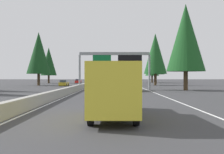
{
  "coord_description": "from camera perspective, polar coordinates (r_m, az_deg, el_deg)",
  "views": [
    {
      "loc": [
        -3.5,
        -5.64,
        2.29
      ],
      "look_at": [
        63.0,
        -5.32,
        2.19
      ],
      "focal_mm": 41.47,
      "sensor_mm": 36.0,
      "label": 1
    }
  ],
  "objects": [
    {
      "name": "conifer_left_far",
      "position": [
        91.83,
        -13.78,
        3.34
      ],
      "size": [
        5.43,
        5.43,
        12.34
      ],
      "color": "#4C3823",
      "rests_on": "ground"
    },
    {
      "name": "oncoming_near",
      "position": [
        64.14,
        -10.55,
        -1.35
      ],
      "size": [
        4.4,
        1.8,
        1.47
      ],
      "rotation": [
        0.0,
        0.0,
        3.14
      ],
      "color": "#AD931E",
      "rests_on": "ground"
    },
    {
      "name": "shoulder_stripe_median",
      "position": [
        73.73,
        -3.92,
        -1.69
      ],
      "size": [
        160.0,
        0.16,
        0.01
      ],
      "primitive_type": "cube",
      "color": "silver",
      "rests_on": "ground"
    },
    {
      "name": "minivan_mid_right",
      "position": [
        41.4,
        4.86,
        -1.77
      ],
      "size": [
        5.0,
        1.95,
        1.69
      ],
      "color": "#AD931E",
      "rests_on": "ground"
    },
    {
      "name": "box_truck_far_right",
      "position": [
        14.75,
        0.29,
        -2.56
      ],
      "size": [
        8.5,
        2.4,
        2.95
      ],
      "color": "gold",
      "rests_on": "ground"
    },
    {
      "name": "sedan_mid_left",
      "position": [
        130.16,
        0.13,
        -0.62
      ],
      "size": [
        4.4,
        1.8,
        1.47
      ],
      "color": "#2D6B38",
      "rests_on": "ground"
    },
    {
      "name": "conifer_left_mid",
      "position": [
        69.44,
        -15.87,
        5.12
      ],
      "size": [
        6.07,
        6.07,
        13.79
      ],
      "color": "#4C3823",
      "rests_on": "ground"
    },
    {
      "name": "conifer_right_far",
      "position": [
        95.21,
        9.64,
        3.87
      ],
      "size": [
        6.21,
        6.21,
        14.11
      ],
      "color": "#4C3823",
      "rests_on": "ground"
    },
    {
      "name": "pickup_near_right",
      "position": [
        67.15,
        -0.04,
        -1.09
      ],
      "size": [
        5.6,
        2.0,
        1.86
      ],
      "color": "silver",
      "rests_on": "ground"
    },
    {
      "name": "conifer_right_near",
      "position": [
        45.46,
        15.94,
        8.34
      ],
      "size": [
        6.38,
        6.38,
        14.5
      ],
      "color": "#4C3823",
      "rests_on": "ground"
    },
    {
      "name": "median_barrier",
      "position": [
        83.73,
        -3.79,
        -1.17
      ],
      "size": [
        180.0,
        0.56,
        0.9
      ],
      "primitive_type": "cube",
      "color": "#9E9B93",
      "rests_on": "ground"
    },
    {
      "name": "oncoming_far",
      "position": [
        91.0,
        -7.47,
        -0.93
      ],
      "size": [
        4.4,
        1.8,
        1.47
      ],
      "rotation": [
        0.0,
        0.0,
        3.14
      ],
      "color": "red",
      "rests_on": "ground"
    },
    {
      "name": "sign_gantry_overhead",
      "position": [
        45.62,
        0.77,
        3.81
      ],
      "size": [
        0.5,
        12.68,
        6.6
      ],
      "color": "gray",
      "rests_on": "ground"
    },
    {
      "name": "conifer_right_mid",
      "position": [
        69.63,
        9.53,
        5.09
      ],
      "size": [
        6.05,
        6.05,
        13.76
      ],
      "color": "#4C3823",
      "rests_on": "ground"
    },
    {
      "name": "conifer_right_distant",
      "position": [
        101.17,
        8.83,
        2.91
      ],
      "size": [
        5.26,
        5.26,
        11.96
      ],
      "color": "#4C3823",
      "rests_on": "ground"
    },
    {
      "name": "shoulder_stripe_right",
      "position": [
        73.77,
        4.85,
        -1.69
      ],
      "size": [
        160.0,
        0.16,
        0.01
      ],
      "primitive_type": "cube",
      "color": "silver",
      "rests_on": "ground"
    },
    {
      "name": "ground_plane",
      "position": [
        63.79,
        -4.8,
        -1.97
      ],
      "size": [
        320.0,
        320.0,
        0.0
      ],
      "primitive_type": "plane",
      "color": "#38383A"
    }
  ]
}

